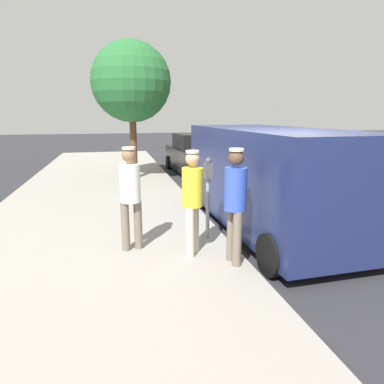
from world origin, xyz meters
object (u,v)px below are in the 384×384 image
object	(u,v)px
parking_meter_near	(208,184)
pedestrian_in_yellow	(192,196)
pedestrian_in_blue	(235,199)
street_tree	(131,82)
parked_sedan_behind	(197,156)
pedestrian_in_white	(130,192)
parked_van	(269,176)

from	to	relation	value
parking_meter_near	pedestrian_in_yellow	world-z (taller)	pedestrian_in_yellow
parking_meter_near	pedestrian_in_yellow	distance (m)	0.83
parking_meter_near	pedestrian_in_blue	size ratio (longest dim) A/B	0.85
pedestrian_in_yellow	pedestrian_in_blue	size ratio (longest dim) A/B	0.96
pedestrian_in_yellow	street_tree	size ratio (longest dim) A/B	0.36
pedestrian_in_blue	parked_sedan_behind	xyz separation A→B (m)	(-1.61, -8.92, -0.44)
pedestrian_in_white	pedestrian_in_yellow	xyz separation A→B (m)	(-0.96, 0.44, -0.02)
parking_meter_near	parked_van	size ratio (longest dim) A/B	0.29
pedestrian_in_white	pedestrian_in_yellow	bearing A→B (deg)	155.49
parking_meter_near	parked_van	world-z (taller)	parked_van
street_tree	pedestrian_in_white	bearing A→B (deg)	86.02
parked_sedan_behind	parked_van	bearing A→B (deg)	88.30
parking_meter_near	parked_sedan_behind	size ratio (longest dim) A/B	0.34
pedestrian_in_blue	street_tree	size ratio (longest dim) A/B	0.38
pedestrian_in_blue	street_tree	bearing A→B (deg)	-82.40
parking_meter_near	pedestrian_in_blue	bearing A→B (deg)	94.83
parked_van	pedestrian_in_blue	bearing A→B (deg)	52.03
pedestrian_in_blue	pedestrian_in_white	bearing A→B (deg)	-31.10
parked_sedan_behind	street_tree	bearing A→B (deg)	23.28
pedestrian_in_yellow	parking_meter_near	bearing A→B (deg)	-122.99
pedestrian_in_blue	parked_van	size ratio (longest dim) A/B	0.34
pedestrian_in_white	pedestrian_in_blue	bearing A→B (deg)	148.90
pedestrian_in_yellow	parked_sedan_behind	distance (m)	8.73
pedestrian_in_yellow	street_tree	world-z (taller)	street_tree
pedestrian_in_white	pedestrian_in_blue	distance (m)	1.77
pedestrian_in_yellow	parked_van	bearing A→B (deg)	-145.94
pedestrian_in_white	pedestrian_in_blue	world-z (taller)	pedestrian_in_blue
pedestrian_in_white	street_tree	bearing A→B (deg)	-93.98
pedestrian_in_yellow	street_tree	xyz separation A→B (m)	(0.49, -7.30, 2.37)
parked_sedan_behind	pedestrian_in_blue	bearing A→B (deg)	79.75
parked_sedan_behind	street_tree	size ratio (longest dim) A/B	0.94
parked_van	parked_sedan_behind	xyz separation A→B (m)	(-0.21, -7.12, -0.41)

